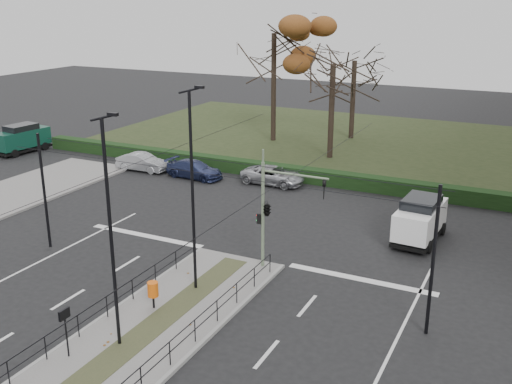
% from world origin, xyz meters
% --- Properties ---
extents(ground, '(140.00, 140.00, 0.00)m').
position_xyz_m(ground, '(0.00, 0.00, 0.00)').
color(ground, black).
rests_on(ground, ground).
extents(median_island, '(4.40, 15.00, 0.14)m').
position_xyz_m(median_island, '(0.00, -2.50, 0.07)').
color(median_island, slate).
rests_on(median_island, ground).
extents(park, '(38.00, 26.00, 0.10)m').
position_xyz_m(park, '(-6.00, 32.00, 0.05)').
color(park, '#232D16').
rests_on(park, ground).
extents(hedge, '(38.00, 1.00, 1.00)m').
position_xyz_m(hedge, '(-6.00, 18.60, 0.50)').
color(hedge, black).
rests_on(hedge, ground).
extents(median_railing, '(4.14, 13.24, 0.92)m').
position_xyz_m(median_railing, '(0.00, -2.60, 0.98)').
color(median_railing, black).
rests_on(median_railing, median_island).
extents(catenary, '(20.00, 34.00, 6.00)m').
position_xyz_m(catenary, '(0.00, 1.62, 3.42)').
color(catenary, black).
rests_on(catenary, ground).
extents(traffic_light, '(3.47, 1.99, 5.11)m').
position_xyz_m(traffic_light, '(1.73, 4.50, 3.11)').
color(traffic_light, slate).
rests_on(traffic_light, median_island).
extents(litter_bin, '(0.45, 0.45, 1.15)m').
position_xyz_m(litter_bin, '(-0.83, -1.17, 0.96)').
color(litter_bin, black).
rests_on(litter_bin, median_island).
extents(info_panel, '(0.11, 0.49, 1.87)m').
position_xyz_m(info_panel, '(-1.50, -5.40, 1.61)').
color(info_panel, black).
rests_on(info_panel, median_island).
extents(streetlamp_median_near, '(0.72, 0.15, 8.64)m').
position_xyz_m(streetlamp_median_near, '(-0.37, -3.95, 4.53)').
color(streetlamp_median_near, black).
rests_on(streetlamp_median_near, median_island).
extents(streetlamp_median_far, '(0.74, 0.15, 8.88)m').
position_xyz_m(streetlamp_median_far, '(-0.20, 1.12, 4.66)').
color(streetlamp_median_far, black).
rests_on(streetlamp_median_far, median_island).
extents(parked_car_second, '(4.02, 1.53, 1.31)m').
position_xyz_m(parked_car_second, '(-13.93, 15.88, 0.65)').
color(parked_car_second, '#989A9F').
rests_on(parked_car_second, ground).
extents(parked_car_third, '(4.43, 2.06, 1.25)m').
position_xyz_m(parked_car_third, '(-9.49, 16.02, 0.63)').
color(parked_car_third, '#20284C').
rests_on(parked_car_third, ground).
extents(parked_car_fourth, '(4.49, 2.12, 1.24)m').
position_xyz_m(parked_car_fourth, '(-3.80, 17.10, 0.62)').
color(parked_car_fourth, '#989A9F').
rests_on(parked_car_fourth, ground).
extents(white_van, '(2.26, 4.53, 2.38)m').
position_xyz_m(white_van, '(7.39, 11.30, 1.24)').
color(white_van, white).
rests_on(white_van, ground).
extents(green_van, '(2.25, 4.78, 2.37)m').
position_xyz_m(green_van, '(-26.22, 16.05, 1.23)').
color(green_van, '#0C3628').
rests_on(green_van, ground).
extents(rust_tree, '(8.36, 8.36, 12.29)m').
position_xyz_m(rust_tree, '(-9.22, 29.02, 9.43)').
color(rust_tree, black).
rests_on(rust_tree, park).
extents(bare_tree_center, '(6.63, 6.63, 9.23)m').
position_xyz_m(bare_tree_center, '(-3.20, 33.02, 6.53)').
color(bare_tree_center, black).
rests_on(bare_tree_center, park).
extents(bare_tree_near, '(5.21, 5.21, 9.81)m').
position_xyz_m(bare_tree_near, '(-2.59, 25.48, 6.93)').
color(bare_tree_near, black).
rests_on(bare_tree_near, park).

